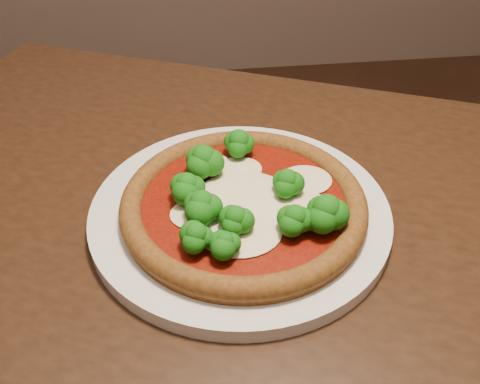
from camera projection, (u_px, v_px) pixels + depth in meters
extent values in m
cube|color=black|center=(307.00, 255.00, 0.61)|extent=(1.44, 1.19, 0.04)
cylinder|color=black|center=(75.00, 219.00, 1.22)|extent=(0.06, 0.06, 0.71)
cylinder|color=silver|center=(240.00, 213.00, 0.62)|extent=(0.35, 0.35, 0.02)
cylinder|color=brown|center=(244.00, 207.00, 0.61)|extent=(0.27, 0.27, 0.01)
torus|color=brown|center=(244.00, 203.00, 0.60)|extent=(0.28, 0.28, 0.03)
cylinder|color=maroon|center=(244.00, 202.00, 0.60)|extent=(0.23, 0.23, 0.00)
ellipsoid|color=#F0E5BF|center=(243.00, 197.00, 0.60)|extent=(0.11, 0.10, 0.01)
ellipsoid|color=#F0E5BF|center=(241.00, 231.00, 0.56)|extent=(0.09, 0.08, 0.01)
ellipsoid|color=#F0E5BF|center=(305.00, 180.00, 0.63)|extent=(0.06, 0.06, 0.01)
ellipsoid|color=#F0E5BF|center=(212.00, 164.00, 0.65)|extent=(0.05, 0.04, 0.00)
ellipsoid|color=#F0E5BF|center=(299.00, 209.00, 0.59)|extent=(0.08, 0.07, 0.01)
ellipsoid|color=#F0E5BF|center=(196.00, 213.00, 0.58)|extent=(0.06, 0.05, 0.00)
ellipsoid|color=#F0E5BF|center=(239.00, 169.00, 0.65)|extent=(0.06, 0.05, 0.00)
ellipsoid|color=#1C8515|center=(202.00, 204.00, 0.56)|extent=(0.05, 0.05, 0.04)
ellipsoid|color=#1C8515|center=(187.00, 186.00, 0.59)|extent=(0.04, 0.04, 0.04)
ellipsoid|color=#1C8515|center=(326.00, 211.00, 0.55)|extent=(0.05, 0.05, 0.04)
ellipsoid|color=#1C8515|center=(196.00, 235.00, 0.53)|extent=(0.04, 0.04, 0.03)
ellipsoid|color=#1C8515|center=(239.00, 141.00, 0.65)|extent=(0.04, 0.04, 0.04)
ellipsoid|color=#1C8515|center=(236.00, 218.00, 0.55)|extent=(0.04, 0.04, 0.03)
ellipsoid|color=#1C8515|center=(295.00, 218.00, 0.55)|extent=(0.04, 0.04, 0.04)
ellipsoid|color=#1C8515|center=(204.00, 159.00, 0.62)|extent=(0.05, 0.05, 0.04)
ellipsoid|color=#1C8515|center=(225.00, 242.00, 0.52)|extent=(0.03, 0.03, 0.03)
ellipsoid|color=#1C8515|center=(287.00, 181.00, 0.59)|extent=(0.04, 0.04, 0.04)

